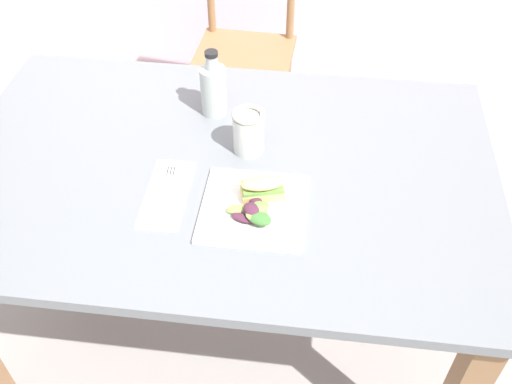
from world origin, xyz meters
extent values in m
plane|color=gray|center=(0.00, 0.00, 0.00)|extent=(9.24, 9.24, 0.00)
cube|color=slate|center=(0.05, 0.06, 0.72)|extent=(1.40, 0.91, 0.03)
cube|color=#8E6642|center=(-0.58, 0.44, 0.35)|extent=(0.07, 0.07, 0.71)
cube|color=#8E6642|center=(0.68, 0.44, 0.35)|extent=(0.07, 0.07, 0.71)
cylinder|color=#8E6642|center=(-0.22, 0.90, 0.21)|extent=(0.03, 0.03, 0.43)
cylinder|color=#8E6642|center=(0.12, 0.88, 0.21)|extent=(0.03, 0.03, 0.43)
cylinder|color=#8E6642|center=(-0.20, 1.24, 0.21)|extent=(0.03, 0.03, 0.43)
cylinder|color=#8E6642|center=(0.14, 1.22, 0.21)|extent=(0.03, 0.03, 0.43)
cube|color=#8E6642|center=(-0.04, 1.06, 0.44)|extent=(0.42, 0.42, 0.02)
cube|color=white|center=(0.15, -0.09, 0.74)|extent=(0.25, 0.25, 0.01)
cube|color=#DBB270|center=(0.17, -0.05, 0.76)|extent=(0.11, 0.07, 0.02)
cube|color=#6B9E47|center=(0.17, -0.04, 0.78)|extent=(0.11, 0.08, 0.01)
ellipsoid|color=#DBB270|center=(0.17, -0.05, 0.79)|extent=(0.11, 0.07, 0.02)
ellipsoid|color=#4C2338|center=(0.15, -0.12, 0.75)|extent=(0.05, 0.04, 0.01)
ellipsoid|color=#4C2338|center=(0.16, -0.08, 0.76)|extent=(0.05, 0.05, 0.02)
ellipsoid|color=#4C2338|center=(0.13, -0.13, 0.76)|extent=(0.06, 0.04, 0.01)
ellipsoid|color=#84A84C|center=(0.16, -0.12, 0.77)|extent=(0.06, 0.06, 0.01)
ellipsoid|color=#6B9E47|center=(0.16, -0.08, 0.76)|extent=(0.05, 0.04, 0.01)
ellipsoid|color=#518438|center=(0.15, -0.10, 0.76)|extent=(0.06, 0.06, 0.01)
ellipsoid|color=#84A84C|center=(0.16, -0.12, 0.76)|extent=(0.05, 0.05, 0.01)
ellipsoid|color=#602D47|center=(0.15, -0.10, 0.76)|extent=(0.05, 0.05, 0.01)
ellipsoid|color=#84A84C|center=(0.11, -0.11, 0.76)|extent=(0.05, 0.04, 0.01)
ellipsoid|color=#602D47|center=(0.15, -0.11, 0.77)|extent=(0.05, 0.05, 0.01)
ellipsoid|color=#518438|center=(0.16, -0.10, 0.76)|extent=(0.05, 0.05, 0.01)
ellipsoid|color=#4C2338|center=(0.15, -0.12, 0.77)|extent=(0.06, 0.06, 0.02)
ellipsoid|color=#3D7033|center=(0.17, -0.13, 0.77)|extent=(0.07, 0.06, 0.02)
ellipsoid|color=#6B9E47|center=(0.17, -0.11, 0.77)|extent=(0.05, 0.06, 0.02)
cube|color=white|center=(-0.07, -0.06, 0.74)|extent=(0.10, 0.24, 0.00)
cube|color=silver|center=(-0.06, -0.08, 0.75)|extent=(0.02, 0.14, 0.00)
cube|color=silver|center=(-0.07, 0.01, 0.75)|extent=(0.03, 0.05, 0.00)
cube|color=#38383D|center=(-0.06, 0.02, 0.75)|extent=(0.00, 0.03, 0.00)
cube|color=#38383D|center=(-0.07, 0.02, 0.75)|extent=(0.00, 0.03, 0.00)
cube|color=#38383D|center=(-0.08, 0.02, 0.75)|extent=(0.00, 0.03, 0.00)
cylinder|color=black|center=(-0.01, 0.28, 0.79)|extent=(0.07, 0.07, 0.10)
cylinder|color=#B2BCB7|center=(-0.01, 0.28, 0.81)|extent=(0.07, 0.07, 0.14)
cylinder|color=#B2BCB7|center=(-0.01, 0.28, 0.90)|extent=(0.03, 0.03, 0.04)
cylinder|color=black|center=(-0.01, 0.28, 0.93)|extent=(0.04, 0.04, 0.01)
cylinder|color=gold|center=(0.11, 0.13, 0.78)|extent=(0.07, 0.07, 0.09)
cylinder|color=silver|center=(0.11, 0.13, 0.79)|extent=(0.08, 0.08, 0.11)
torus|color=#B7B29E|center=(0.11, 0.13, 0.85)|extent=(0.08, 0.08, 0.01)
camera|label=1|loc=(0.27, -1.03, 1.74)|focal=40.88mm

